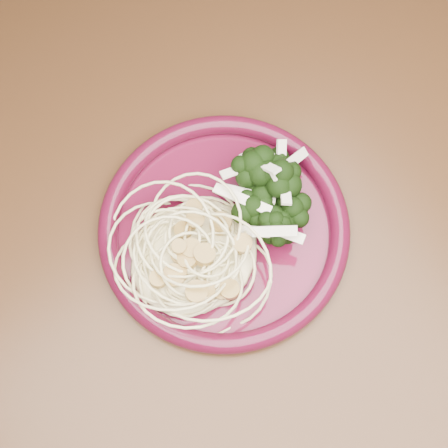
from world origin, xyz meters
TOP-DOWN VIEW (x-y plane):
  - dining_table at (0.00, 0.00)m, footprint 1.20×0.80m
  - dinner_plate at (-0.03, -0.06)m, footprint 0.29×0.29m
  - spaghetti_pile at (-0.07, -0.07)m, footprint 0.15×0.13m
  - scallop_cluster at (-0.07, -0.07)m, footprint 0.12×0.12m
  - broccoli_pile at (0.02, -0.05)m, footprint 0.11×0.15m
  - onion_garnish at (0.02, -0.05)m, footprint 0.07×0.10m

SIDE VIEW (x-z plane):
  - dining_table at x=0.00m, z-range 0.28..1.03m
  - dinner_plate at x=-0.03m, z-range 0.75..0.77m
  - spaghetti_pile at x=-0.07m, z-range 0.76..0.78m
  - broccoli_pile at x=0.02m, z-range 0.76..0.80m
  - scallop_cluster at x=-0.07m, z-range 0.78..0.82m
  - onion_garnish at x=0.02m, z-range 0.78..0.84m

